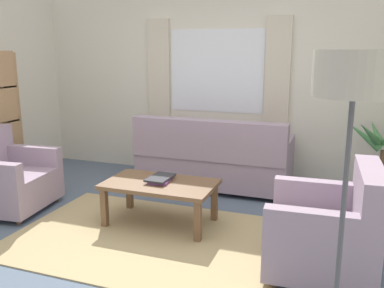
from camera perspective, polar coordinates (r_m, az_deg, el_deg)
ground_plane at (r=4.00m, az=-6.23°, el=-12.80°), size 6.24×6.24×0.00m
wall_back at (r=5.74m, az=3.51°, el=8.54°), size 5.32×0.12×2.60m
window_with_curtains at (r=5.65m, az=3.29°, el=10.00°), size 1.98×0.07×1.40m
area_rug at (r=4.00m, az=-6.23°, el=-12.72°), size 2.48×1.73×0.01m
couch at (r=5.23m, az=2.94°, el=-2.23°), size 1.90×0.82×0.92m
armchair_left at (r=4.98m, az=-24.40°, el=-4.32°), size 0.91×0.92×0.88m
armchair_right at (r=3.45m, az=18.39°, el=-11.27°), size 0.86×0.88×0.88m
coffee_table at (r=4.16m, az=-4.43°, el=-6.05°), size 1.10×0.64×0.44m
book_stack_on_table at (r=4.17m, az=-4.41°, el=-4.82°), size 0.23×0.33×0.05m
potted_plant at (r=5.16m, az=24.83°, el=-2.93°), size 0.95×1.05×1.07m
standing_lamp at (r=2.32m, az=21.36°, el=6.53°), size 0.43×0.43×1.73m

